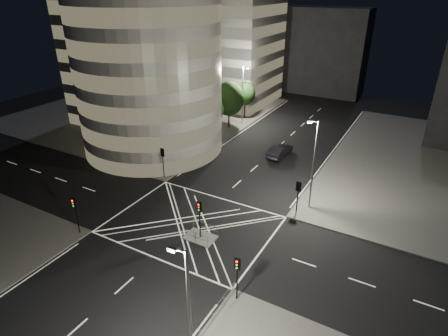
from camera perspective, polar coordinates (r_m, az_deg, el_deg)
The scene contains 23 objects.
ground at distance 39.19m, azimuth -4.91°, elevation -8.57°, with size 120.00×120.00×0.00m, color black.
sidewalk_far_left at distance 74.84m, azimuth -11.92°, elevation 8.42°, with size 42.00×42.00×0.15m, color #4A4846.
central_island at distance 37.22m, azimuth -3.62°, elevation -10.51°, with size 3.00×2.00×0.15m, color slate.
office_tower_curved at distance 60.57m, azimuth -12.09°, elevation 16.54°, with size 30.00×29.00×27.20m.
office_block_rear at distance 80.23m, azimuth -1.37°, elevation 18.27°, with size 24.00×16.00×22.00m, color gray.
building_far_end at distance 88.26m, azimuth 14.90°, elevation 16.77°, with size 18.00×8.00×18.00m, color black.
tree_a at distance 48.91m, azimuth -9.49°, elevation 5.18°, with size 4.63×4.63×7.54m.
tree_b at distance 53.35m, azimuth -5.51°, elevation 7.40°, with size 4.94×4.94×7.87m.
tree_c at distance 58.20m, azimuth -2.12°, elevation 8.81°, with size 4.18×4.18×7.14m.
tree_d at distance 63.09m, azimuth 0.76°, elevation 10.49°, with size 4.96×4.96×7.87m.
tree_e at distance 68.37m, azimuth 3.22°, elevation 11.23°, with size 3.66×3.66×6.60m.
traffic_signal_fl at distance 47.15m, azimuth -9.32°, elevation 1.59°, with size 0.55×0.22×4.00m.
traffic_signal_nl at distance 38.84m, azimuth -21.75°, elevation -5.81°, with size 0.55×0.22×4.00m.
traffic_signal_fr at distance 39.59m, azimuth 11.23°, elevation -3.65°, with size 0.55×0.22×4.00m.
traffic_signal_nr at distance 29.20m, azimuth 2.04°, elevation -15.42°, with size 0.55×0.22×4.00m.
traffic_signal_island at distance 35.60m, azimuth -3.75°, elevation -6.84°, with size 0.55×0.22×4.00m.
street_lamp_left_near at distance 50.34m, azimuth -6.46°, elevation 6.63°, with size 1.25×0.25×10.00m.
street_lamp_left_far at distance 65.08m, azimuth 2.89°, elevation 11.30°, with size 1.25×0.25×10.00m.
street_lamp_right_far at distance 40.13m, azimuth 13.44°, elevation 0.77°, with size 1.25×0.25×10.00m.
street_lamp_right_near at distance 22.74m, azimuth -5.38°, elevation -21.48°, with size 1.25×0.25×10.00m.
railing_island_south at distance 36.25m, azimuth -4.43°, elevation -10.45°, with size 2.80×0.06×1.10m, color slate.
railing_island_north at distance 37.46m, azimuth -2.90°, elevation -9.03°, with size 2.80×0.06×1.10m, color slate.
sedan at distance 54.09m, azimuth 8.50°, elevation 2.58°, with size 1.81×5.18×1.71m, color black.
Camera 1 is at (18.64, -26.26, 22.34)m, focal length 30.00 mm.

